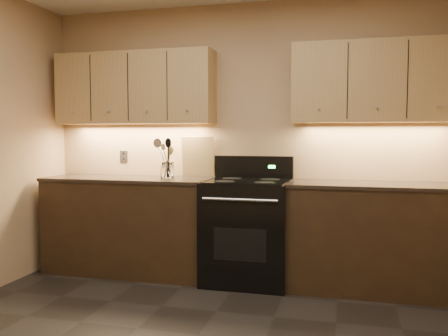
{
  "coord_description": "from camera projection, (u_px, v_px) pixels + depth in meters",
  "views": [
    {
      "loc": [
        0.94,
        -2.5,
        1.34
      ],
      "look_at": [
        -0.08,
        1.45,
        1.06
      ],
      "focal_mm": 38.0,
      "sensor_mm": 36.0,
      "label": 1
    }
  ],
  "objects": [
    {
      "name": "upper_cab_right",
      "position": [
        376.0,
        82.0,
        4.11
      ],
      "size": [
        1.44,
        0.3,
        0.7
      ],
      "primitive_type": "cube",
      "color": "tan",
      "rests_on": "wall_back"
    },
    {
      "name": "counter_left",
      "position": [
        130.0,
        225.0,
        4.63
      ],
      "size": [
        1.62,
        0.62,
        0.93
      ],
      "color": "black",
      "rests_on": "ground"
    },
    {
      "name": "wall_back",
      "position": [
        247.0,
        139.0,
        4.59
      ],
      "size": [
        4.0,
        0.04,
        2.6
      ],
      "primitive_type": "cube",
      "color": "tan",
      "rests_on": "ground"
    },
    {
      "name": "black_turner",
      "position": [
        167.0,
        159.0,
        4.45
      ],
      "size": [
        0.11,
        0.15,
        0.35
      ],
      "primitive_type": null,
      "rotation": [
        -0.14,
        0.05,
        0.41
      ],
      "color": "black",
      "rests_on": "utensil_crock"
    },
    {
      "name": "wooden_spoon",
      "position": [
        165.0,
        162.0,
        4.45
      ],
      "size": [
        0.12,
        0.12,
        0.3
      ],
      "primitive_type": null,
      "rotation": [
        -0.09,
        0.22,
        0.33
      ],
      "color": "#D6B773",
      "rests_on": "utensil_crock"
    },
    {
      "name": "upper_cab_left",
      "position": [
        135.0,
        88.0,
        4.68
      ],
      "size": [
        1.6,
        0.3,
        0.7
      ],
      "primitive_type": "cube",
      "color": "tan",
      "rests_on": "wall_back"
    },
    {
      "name": "outlet_plate",
      "position": [
        124.0,
        156.0,
        4.92
      ],
      "size": [
        0.08,
        0.01,
        0.12
      ],
      "primitive_type": "cube",
      "color": "#B2B5BA",
      "rests_on": "wall_back"
    },
    {
      "name": "stove",
      "position": [
        248.0,
        230.0,
        4.32
      ],
      "size": [
        0.76,
        0.68,
        1.14
      ],
      "color": "black",
      "rests_on": "ground"
    },
    {
      "name": "utensil_crock",
      "position": [
        167.0,
        171.0,
        4.46
      ],
      "size": [
        0.13,
        0.13,
        0.16
      ],
      "color": "white",
      "rests_on": "counter_left"
    },
    {
      "name": "cutting_board",
      "position": [
        198.0,
        156.0,
        4.68
      ],
      "size": [
        0.33,
        0.12,
        0.4
      ],
      "primitive_type": "cube",
      "rotation": [
        0.17,
        0.0,
        0.12
      ],
      "color": "#D6B773",
      "rests_on": "counter_left"
    },
    {
      "name": "steel_skimmer",
      "position": [
        170.0,
        157.0,
        4.44
      ],
      "size": [
        0.24,
        0.13,
        0.38
      ],
      "primitive_type": null,
      "rotation": [
        -0.02,
        -0.41,
        -0.14
      ],
      "color": "silver",
      "rests_on": "utensil_crock"
    },
    {
      "name": "steel_spatula",
      "position": [
        170.0,
        159.0,
        4.46
      ],
      "size": [
        0.19,
        0.11,
        0.35
      ],
      "primitive_type": null,
      "rotation": [
        0.09,
        -0.24,
        -0.35
      ],
      "color": "silver",
      "rests_on": "utensil_crock"
    },
    {
      "name": "black_spoon",
      "position": [
        168.0,
        158.0,
        4.47
      ],
      "size": [
        0.08,
        0.1,
        0.36
      ],
      "primitive_type": null,
      "rotation": [
        0.11,
        0.05,
        0.08
      ],
      "color": "black",
      "rests_on": "utensil_crock"
    },
    {
      "name": "counter_right",
      "position": [
        374.0,
        237.0,
        4.06
      ],
      "size": [
        1.46,
        0.62,
        0.93
      ],
      "color": "black",
      "rests_on": "ground"
    }
  ]
}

